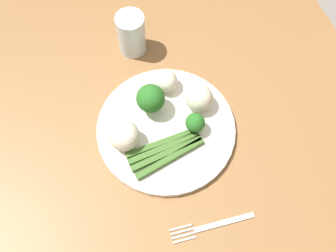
% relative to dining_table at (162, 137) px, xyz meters
% --- Properties ---
extents(ground_plane, '(6.00, 6.00, 0.02)m').
position_rel_dining_table_xyz_m(ground_plane, '(0.00, 0.00, -0.67)').
color(ground_plane, gray).
extents(dining_table, '(1.49, 0.95, 0.76)m').
position_rel_dining_table_xyz_m(dining_table, '(0.00, 0.00, 0.00)').
color(dining_table, olive).
rests_on(dining_table, ground_plane).
extents(plate, '(0.29, 0.29, 0.01)m').
position_rel_dining_table_xyz_m(plate, '(-0.03, -0.00, 0.10)').
color(plate, silver).
rests_on(plate, dining_table).
extents(asparagus_bundle, '(0.07, 0.16, 0.01)m').
position_rel_dining_table_xyz_m(asparagus_bundle, '(-0.08, 0.02, 0.12)').
color(asparagus_bundle, '#3D6626').
rests_on(asparagus_bundle, plate).
extents(broccoli_outer_edge, '(0.04, 0.04, 0.05)m').
position_rel_dining_table_xyz_m(broccoli_outer_edge, '(-0.05, -0.05, 0.14)').
color(broccoli_outer_edge, '#568E33').
rests_on(broccoli_outer_edge, plate).
extents(broccoli_front, '(0.06, 0.06, 0.07)m').
position_rel_dining_table_xyz_m(broccoli_front, '(0.03, 0.01, 0.15)').
color(broccoli_front, '#568E33').
rests_on(broccoli_front, plate).
extents(cauliflower_near_center, '(0.05, 0.05, 0.05)m').
position_rel_dining_table_xyz_m(cauliflower_near_center, '(0.07, -0.03, 0.14)').
color(cauliflower_near_center, silver).
rests_on(cauliflower_near_center, plate).
extents(cauliflower_right, '(0.06, 0.06, 0.06)m').
position_rel_dining_table_xyz_m(cauliflower_right, '(0.00, -0.08, 0.14)').
color(cauliflower_right, beige).
rests_on(cauliflower_right, plate).
extents(cauliflower_back_right, '(0.06, 0.06, 0.06)m').
position_rel_dining_table_xyz_m(cauliflower_back_right, '(-0.03, 0.09, 0.14)').
color(cauliflower_back_right, white).
rests_on(cauliflower_back_right, plate).
extents(fork, '(0.03, 0.17, 0.00)m').
position_rel_dining_table_xyz_m(fork, '(-0.25, -0.01, 0.10)').
color(fork, silver).
rests_on(fork, dining_table).
extents(water_glass, '(0.06, 0.06, 0.10)m').
position_rel_dining_table_xyz_m(water_glass, '(0.20, 0.00, 0.15)').
color(water_glass, silver).
rests_on(water_glass, dining_table).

